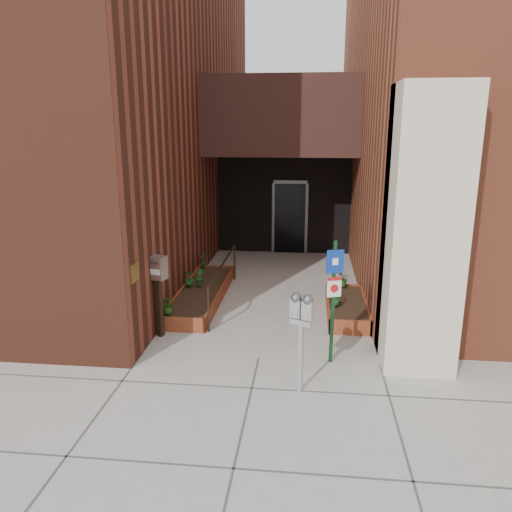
% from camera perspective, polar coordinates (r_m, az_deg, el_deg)
% --- Properties ---
extents(ground, '(80.00, 80.00, 0.00)m').
position_cam_1_polar(ground, '(8.55, 0.30, -11.59)').
color(ground, '#9E9991').
rests_on(ground, ground).
extents(architecture, '(20.00, 14.60, 10.00)m').
position_cam_1_polar(architecture, '(14.59, 2.52, 19.44)').
color(architecture, '#612A1B').
rests_on(architecture, ground).
extents(planter_left, '(0.90, 3.60, 0.30)m').
position_cam_1_polar(planter_left, '(11.20, -6.20, -4.40)').
color(planter_left, maroon).
rests_on(planter_left, ground).
extents(planter_right, '(0.80, 2.20, 0.30)m').
position_cam_1_polar(planter_right, '(10.51, 10.31, -5.86)').
color(planter_right, maroon).
rests_on(planter_right, ground).
extents(handrail, '(0.04, 3.34, 0.90)m').
position_cam_1_polar(handrail, '(10.87, -3.77, -1.54)').
color(handrail, black).
rests_on(handrail, ground).
extents(parking_meter, '(0.35, 0.23, 1.51)m').
position_cam_1_polar(parking_meter, '(7.13, 5.23, -6.90)').
color(parking_meter, '#A7A7A9').
rests_on(parking_meter, ground).
extents(sign_post, '(0.27, 0.11, 2.06)m').
position_cam_1_polar(sign_post, '(8.03, 8.87, -3.80)').
color(sign_post, '#13341A').
rests_on(sign_post, ground).
extents(payment_dropbox, '(0.36, 0.31, 1.53)m').
position_cam_1_polar(payment_dropbox, '(9.16, -11.14, -2.59)').
color(payment_dropbox, black).
rests_on(payment_dropbox, ground).
extents(shrub_left_a, '(0.39, 0.39, 0.36)m').
position_cam_1_polar(shrub_left_a, '(9.69, -10.01, -5.47)').
color(shrub_left_a, '#245618').
rests_on(shrub_left_a, planter_left).
extents(shrub_left_b, '(0.27, 0.27, 0.36)m').
position_cam_1_polar(shrub_left_b, '(11.27, -6.51, -2.42)').
color(shrub_left_b, '#24621C').
rests_on(shrub_left_b, planter_left).
extents(shrub_left_c, '(0.27, 0.27, 0.36)m').
position_cam_1_polar(shrub_left_c, '(11.24, -7.65, -2.51)').
color(shrub_left_c, '#19591D').
rests_on(shrub_left_c, planter_left).
extents(shrub_left_d, '(0.26, 0.26, 0.40)m').
position_cam_1_polar(shrub_left_d, '(12.64, -6.05, -0.41)').
color(shrub_left_d, '#1D5F1B').
rests_on(shrub_left_d, planter_left).
extents(shrub_right_a, '(0.19, 0.19, 0.33)m').
position_cam_1_polar(shrub_right_a, '(10.09, 9.09, -4.71)').
color(shrub_right_a, '#18541B').
rests_on(shrub_right_a, planter_right).
extents(shrub_right_b, '(0.19, 0.19, 0.34)m').
position_cam_1_polar(shrub_right_b, '(10.34, 9.02, -4.18)').
color(shrub_right_b, '#1B4E16').
rests_on(shrub_right_b, planter_right).
extents(shrub_right_c, '(0.38, 0.38, 0.36)m').
position_cam_1_polar(shrub_right_c, '(11.25, 9.88, -2.60)').
color(shrub_right_c, '#215E1A').
rests_on(shrub_right_c, planter_right).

